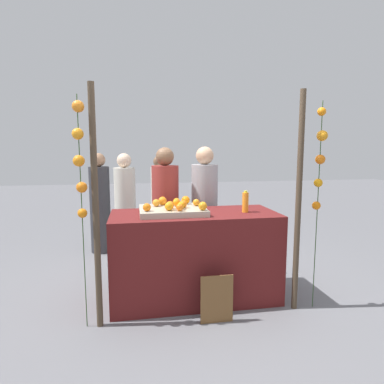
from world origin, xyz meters
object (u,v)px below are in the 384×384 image
(stall_counter, at_px, (194,256))
(orange_1, at_px, (180,207))
(chalkboard_sign, at_px, (217,300))
(vendor_left, at_px, (166,219))
(vendor_right, at_px, (204,216))
(orange_0, at_px, (181,206))
(juice_bottle, at_px, (245,202))

(stall_counter, bearing_deg, orange_1, -135.02)
(chalkboard_sign, xyz_separation_m, vendor_left, (-0.36, 1.13, 0.53))
(chalkboard_sign, height_order, vendor_left, vendor_left)
(vendor_right, bearing_deg, orange_0, -119.21)
(chalkboard_sign, relative_size, vendor_right, 0.29)
(stall_counter, relative_size, chalkboard_sign, 3.73)
(chalkboard_sign, bearing_deg, orange_0, 121.19)
(stall_counter, distance_m, orange_1, 0.62)
(juice_bottle, height_order, chalkboard_sign, juice_bottle)
(orange_0, xyz_separation_m, vendor_right, (0.40, 0.72, -0.27))
(orange_0, relative_size, vendor_right, 0.05)
(stall_counter, xyz_separation_m, chalkboard_sign, (0.11, -0.53, -0.24))
(stall_counter, distance_m, vendor_left, 0.70)
(orange_1, bearing_deg, orange_0, 75.69)
(juice_bottle, distance_m, vendor_right, 0.79)
(orange_1, distance_m, chalkboard_sign, 0.92)
(stall_counter, xyz_separation_m, juice_bottle, (0.53, -0.05, 0.57))
(orange_0, bearing_deg, vendor_right, 60.79)
(orange_0, distance_m, vendor_right, 0.87)
(vendor_left, bearing_deg, juice_bottle, -39.67)
(juice_bottle, relative_size, vendor_left, 0.14)
(stall_counter, relative_size, juice_bottle, 7.59)
(juice_bottle, bearing_deg, orange_1, -169.88)
(vendor_right, bearing_deg, stall_counter, -111.24)
(orange_1, relative_size, vendor_right, 0.04)
(vendor_right, bearing_deg, vendor_left, -176.49)
(vendor_right, bearing_deg, orange_1, -117.75)
(juice_bottle, bearing_deg, orange_0, -176.68)
(juice_bottle, bearing_deg, vendor_left, 140.33)
(stall_counter, bearing_deg, juice_bottle, -5.71)
(stall_counter, height_order, chalkboard_sign, stall_counter)
(stall_counter, distance_m, orange_0, 0.59)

